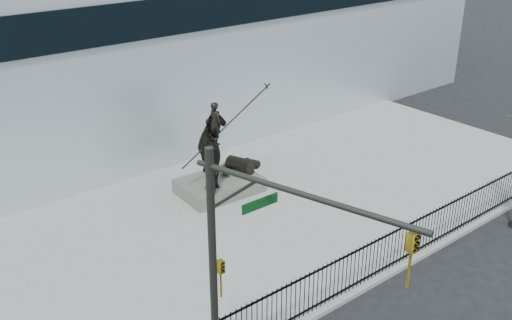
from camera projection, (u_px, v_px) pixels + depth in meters
ground at (402, 300)px, 18.84m from camera, size 120.00×120.00×0.00m
plaza at (261, 214)px, 23.77m from camera, size 30.00×12.00×0.15m
building at (103, 45)px, 31.20m from camera, size 44.00×14.00×9.00m
picket_fence at (374, 259)px, 19.36m from camera, size 22.10×0.10×1.50m
statue_plinth at (219, 185)px, 25.23m from camera, size 3.40×2.42×0.62m
equestrian_statue at (220, 150)px, 24.61m from camera, size 4.22×2.71×3.58m
traffic_signal_left at (245, 283)px, 12.87m from camera, size 1.52×4.84×7.00m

